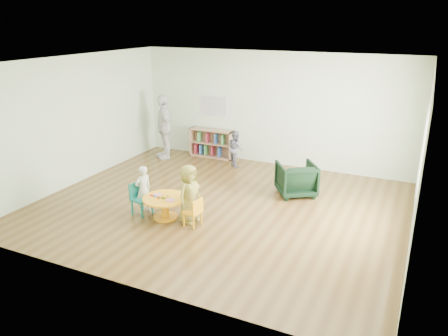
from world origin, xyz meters
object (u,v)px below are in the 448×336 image
child_right (189,194)px  armchair (296,179)px  bookshelf (212,143)px  child_left (143,190)px  activity_table (165,204)px  adult_caretaker (164,127)px  kid_chair_right (194,211)px  toddler (236,149)px  kid_chair_left (140,197)px

child_right → armchair: bearing=-25.7°
bookshelf → child_left: child_left is taller
activity_table → adult_caretaker: size_ratio=0.49×
kid_chair_right → toddler: 3.45m
armchair → adult_caretaker: size_ratio=0.45×
toddler → kid_chair_left: bearing=123.1°
activity_table → kid_chair_left: (-0.53, -0.03, 0.05)m
kid_chair_left → bookshelf: bookshelf is taller
kid_chair_left → child_left: (0.04, 0.07, 0.14)m
kid_chair_left → child_left: child_left is taller
activity_table → child_left: child_left is taller
kid_chair_left → toddler: 3.40m
toddler → armchair: bearing=-170.4°
activity_table → armchair: armchair is taller
adult_caretaker → armchair: bearing=28.2°
armchair → adult_caretaker: 4.06m
bookshelf → child_right: bearing=-69.2°
kid_chair_left → toddler: (0.50, 3.36, 0.12)m
bookshelf → child_left: bearing=-83.4°
child_left → child_right: (0.98, 0.02, 0.08)m
activity_table → child_left: (-0.50, 0.03, 0.18)m
kid_chair_left → toddler: size_ratio=0.68×
activity_table → bookshelf: bearing=103.8°
activity_table → kid_chair_right: (0.65, -0.06, -0.00)m
bookshelf → armchair: bookshelf is taller
activity_table → child_right: child_right is taller
kid_chair_right → toddler: size_ratio=0.58×
bookshelf → armchair: 3.25m
kid_chair_left → armchair: 3.24m
activity_table → kid_chair_left: kid_chair_left is taller
armchair → child_left: bearing=7.8°
bookshelf → child_left: size_ratio=1.28×
child_left → child_right: size_ratio=0.86×
activity_table → child_right: bearing=6.6°
armchair → child_right: size_ratio=0.70×
armchair → child_left: child_left is taller
armchair → child_left: 3.17m
child_left → adult_caretaker: size_ratio=0.55×
child_right → toddler: bearing=17.1°
activity_table → child_right: 0.55m
kid_chair_left → bookshelf: (-0.40, 3.81, 0.04)m
bookshelf → toddler: toddler is taller
toddler → adult_caretaker: size_ratio=0.53×
kid_chair_left → child_right: bearing=106.6°
kid_chair_right → bookshelf: 4.15m
kid_chair_right → adult_caretaker: adult_caretaker is taller
activity_table → adult_caretaker: 3.80m
activity_table → adult_caretaker: bearing=122.5°
kid_chair_left → kid_chair_right: (1.18, -0.02, -0.05)m
activity_table → adult_caretaker: adult_caretaker is taller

